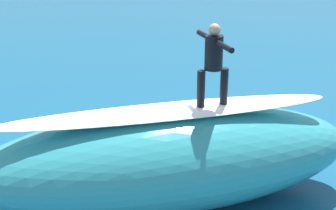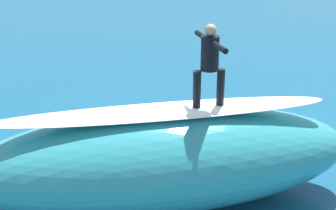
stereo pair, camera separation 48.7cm
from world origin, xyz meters
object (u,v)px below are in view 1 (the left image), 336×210
Objects in this scene: surfboard_riding at (212,107)px; surfer_riding at (214,59)px; surfboard_paddling at (136,134)px; surfer_paddling at (140,128)px.

surfboard_riding is 0.92m from surfer_riding.
surfboard_paddling is at bearing -79.07° from surfer_riding.
surfer_riding reaches higher than surfboard_riding.
surfboard_riding is at bearing 148.95° from surfboard_paddling.
surfer_paddling reaches higher than surfboard_paddling.
surfer_paddling is at bearing -80.34° from surfboard_riding.
surfer_riding is at bearing 147.68° from surfer_paddling.
surfer_riding is 4.27m from surfboard_paddling.
surfer_paddling is (1.25, -2.89, -2.56)m from surfer_riding.
surfboard_riding is 1.32× the size of surfer_riding.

